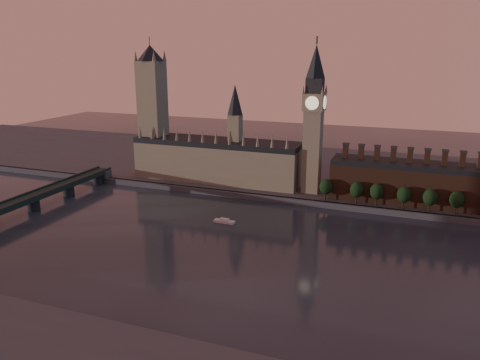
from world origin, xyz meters
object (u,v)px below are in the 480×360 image
object	(u,v)px
big_ben	(314,118)
westminster_bridge	(9,209)
victoria_tower	(153,106)
river_boat	(224,221)

from	to	relation	value
big_ben	westminster_bridge	bearing A→B (deg)	-145.67
big_ben	westminster_bridge	distance (m)	205.83
westminster_bridge	victoria_tower	bearing A→B (deg)	73.44
victoria_tower	big_ben	size ratio (longest dim) A/B	1.01
westminster_bridge	river_boat	bearing A→B (deg)	18.60
river_boat	victoria_tower	bearing A→B (deg)	143.70
victoria_tower	westminster_bridge	size ratio (longest dim) A/B	0.54
big_ben	westminster_bridge	size ratio (longest dim) A/B	0.54
big_ben	river_boat	xyz separation A→B (m)	(-38.19, -70.02, -55.82)
big_ben	river_boat	distance (m)	97.35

